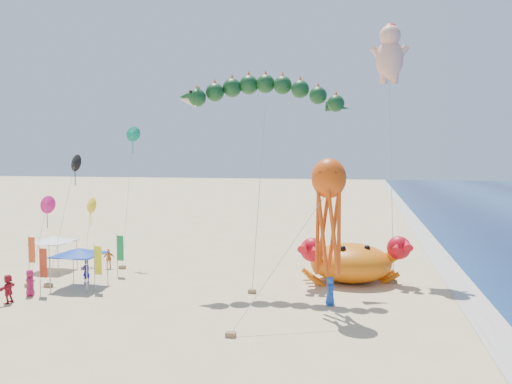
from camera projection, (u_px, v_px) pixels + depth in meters
ground at (279, 294)px, 32.62m from camera, size 320.00×320.00×0.00m
foam_strip at (475, 305)px, 30.09m from camera, size 320.00×320.00×0.00m
crab_inflatable at (350, 261)px, 35.44m from camera, size 7.83×6.41×3.43m
dragon_kite at (263, 98)px, 34.26m from camera, size 11.57×4.83×14.26m
cherub_kite at (390, 53)px, 38.24m from camera, size 2.07×5.36×19.10m
octopus_kite at (328, 207)px, 28.30m from camera, size 5.66×6.07×8.87m
canopy_blue at (79, 252)px, 34.14m from camera, size 3.23×3.23×2.71m
canopy_white at (53, 239)px, 39.24m from camera, size 3.04×3.04×2.71m
feather_flags at (73, 256)px, 34.76m from camera, size 7.21×5.86×3.20m
beachgoers at (98, 281)px, 32.41m from camera, size 19.95×11.16×1.78m
small_kites at (87, 186)px, 38.88m from camera, size 4.65×10.68×11.52m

